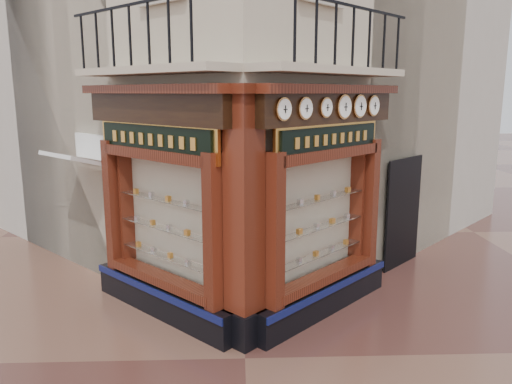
{
  "coord_description": "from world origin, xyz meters",
  "views": [
    {
      "loc": [
        -0.09,
        -6.73,
        3.86
      ],
      "look_at": [
        0.24,
        2.0,
        2.11
      ],
      "focal_mm": 35.0,
      "sensor_mm": 36.0,
      "label": 1
    }
  ],
  "objects_px": {
    "clock_c": "(326,108)",
    "clock_e": "(360,106)",
    "corner_pilaster": "(244,222)",
    "signboard_left": "(154,139)",
    "clock_d": "(344,107)",
    "clock_a": "(284,109)",
    "clock_f": "(373,106)",
    "signboard_right": "(331,139)",
    "awning": "(82,283)",
    "clock_b": "(305,108)"
  },
  "relations": [
    {
      "from": "clock_c",
      "to": "clock_e",
      "type": "xyz_separation_m",
      "value": [
        0.71,
        0.71,
        -0.0
      ]
    },
    {
      "from": "corner_pilaster",
      "to": "signboard_left",
      "type": "bearing_deg",
      "value": 100.25
    },
    {
      "from": "clock_d",
      "to": "clock_c",
      "type": "bearing_deg",
      "value": -180.0
    },
    {
      "from": "clock_a",
      "to": "clock_f",
      "type": "bearing_deg",
      "value": 0.0
    },
    {
      "from": "clock_c",
      "to": "clock_d",
      "type": "height_order",
      "value": "clock_d"
    },
    {
      "from": "signboard_left",
      "to": "signboard_right",
      "type": "xyz_separation_m",
      "value": [
        2.92,
        -0.0,
        0.0
      ]
    },
    {
      "from": "clock_e",
      "to": "awning",
      "type": "bearing_deg",
      "value": 122.47
    },
    {
      "from": "corner_pilaster",
      "to": "clock_c",
      "type": "relative_size",
      "value": 12.4
    },
    {
      "from": "corner_pilaster",
      "to": "clock_c",
      "type": "height_order",
      "value": "corner_pilaster"
    },
    {
      "from": "clock_b",
      "to": "signboard_right",
      "type": "relative_size",
      "value": 0.17
    },
    {
      "from": "corner_pilaster",
      "to": "clock_a",
      "type": "relative_size",
      "value": 11.78
    },
    {
      "from": "corner_pilaster",
      "to": "signboard_right",
      "type": "bearing_deg",
      "value": -10.25
    },
    {
      "from": "clock_f",
      "to": "clock_d",
      "type": "bearing_deg",
      "value": -180.0
    },
    {
      "from": "clock_d",
      "to": "awning",
      "type": "height_order",
      "value": "clock_d"
    },
    {
      "from": "clock_a",
      "to": "signboard_right",
      "type": "distance_m",
      "value": 1.47
    },
    {
      "from": "clock_a",
      "to": "clock_f",
      "type": "relative_size",
      "value": 0.9
    },
    {
      "from": "clock_c",
      "to": "corner_pilaster",
      "type": "bearing_deg",
      "value": 163.39
    },
    {
      "from": "clock_b",
      "to": "signboard_left",
      "type": "distance_m",
      "value": 2.54
    },
    {
      "from": "clock_b",
      "to": "corner_pilaster",
      "type": "bearing_deg",
      "value": 154.42
    },
    {
      "from": "corner_pilaster",
      "to": "signboard_right",
      "type": "distance_m",
      "value": 2.12
    },
    {
      "from": "signboard_left",
      "to": "clock_f",
      "type": "bearing_deg",
      "value": -124.05
    },
    {
      "from": "clock_b",
      "to": "signboard_left",
      "type": "xyz_separation_m",
      "value": [
        -2.39,
        0.68,
        -0.52
      ]
    },
    {
      "from": "clock_d",
      "to": "awning",
      "type": "distance_m",
      "value": 6.36
    },
    {
      "from": "clock_b",
      "to": "clock_e",
      "type": "relative_size",
      "value": 0.85
    },
    {
      "from": "clock_e",
      "to": "signboard_right",
      "type": "bearing_deg",
      "value": 170.85
    },
    {
      "from": "clock_a",
      "to": "clock_c",
      "type": "height_order",
      "value": "clock_a"
    },
    {
      "from": "signboard_right",
      "to": "clock_f",
      "type": "bearing_deg",
      "value": -5.47
    },
    {
      "from": "clock_a",
      "to": "signboard_right",
      "type": "height_order",
      "value": "clock_a"
    },
    {
      "from": "clock_f",
      "to": "signboard_right",
      "type": "height_order",
      "value": "clock_f"
    },
    {
      "from": "clock_a",
      "to": "clock_d",
      "type": "height_order",
      "value": "clock_d"
    },
    {
      "from": "signboard_left",
      "to": "clock_a",
      "type": "bearing_deg",
      "value": -162.17
    },
    {
      "from": "clock_e",
      "to": "signboard_right",
      "type": "relative_size",
      "value": 0.2
    },
    {
      "from": "clock_c",
      "to": "clock_d",
      "type": "bearing_deg",
      "value": 0.0
    },
    {
      "from": "clock_a",
      "to": "clock_e",
      "type": "height_order",
      "value": "clock_e"
    },
    {
      "from": "corner_pilaster",
      "to": "clock_b",
      "type": "distance_m",
      "value": 1.94
    },
    {
      "from": "clock_c",
      "to": "clock_d",
      "type": "xyz_separation_m",
      "value": [
        0.37,
        0.37,
        -0.0
      ]
    },
    {
      "from": "signboard_left",
      "to": "clock_d",
      "type": "bearing_deg",
      "value": -133.82
    },
    {
      "from": "clock_a",
      "to": "clock_b",
      "type": "distance_m",
      "value": 0.51
    },
    {
      "from": "clock_b",
      "to": "clock_d",
      "type": "relative_size",
      "value": 0.84
    },
    {
      "from": "clock_a",
      "to": "signboard_left",
      "type": "distance_m",
      "value": 2.35
    },
    {
      "from": "clock_b",
      "to": "signboard_left",
      "type": "bearing_deg",
      "value": 119.04
    },
    {
      "from": "clock_d",
      "to": "clock_f",
      "type": "height_order",
      "value": "clock_d"
    },
    {
      "from": "clock_c",
      "to": "clock_e",
      "type": "distance_m",
      "value": 1.01
    },
    {
      "from": "clock_b",
      "to": "signboard_right",
      "type": "bearing_deg",
      "value": 7.34
    },
    {
      "from": "clock_a",
      "to": "clock_d",
      "type": "bearing_deg",
      "value": 0.0
    },
    {
      "from": "clock_e",
      "to": "awning",
      "type": "distance_m",
      "value": 6.56
    },
    {
      "from": "awning",
      "to": "signboard_left",
      "type": "bearing_deg",
      "value": -175.69
    },
    {
      "from": "awning",
      "to": "clock_a",
      "type": "bearing_deg",
      "value": -169.16
    },
    {
      "from": "corner_pilaster",
      "to": "clock_c",
      "type": "bearing_deg",
      "value": -16.61
    },
    {
      "from": "clock_d",
      "to": "corner_pilaster",
      "type": "bearing_deg",
      "value": 167.66
    }
  ]
}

